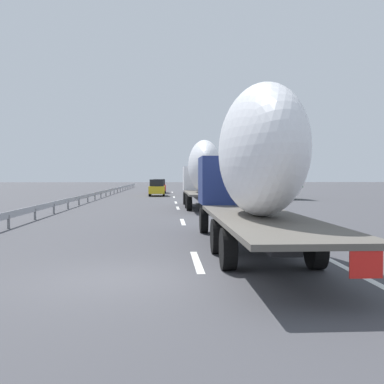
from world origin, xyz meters
TOP-DOWN VIEW (x-y plane):
  - ground_plane at (40.00, 0.00)m, footprint 260.00×260.00m
  - lane_stripe_0 at (2.00, -1.80)m, footprint 3.20×0.20m
  - lane_stripe_1 at (12.82, -1.80)m, footprint 3.20×0.20m
  - lane_stripe_2 at (23.03, -1.80)m, footprint 3.20×0.20m
  - lane_stripe_3 at (30.11, -1.80)m, footprint 3.20×0.20m
  - lane_stripe_4 at (40.62, -1.80)m, footprint 3.20×0.20m
  - lane_stripe_5 at (56.32, -1.80)m, footprint 3.20×0.20m
  - edge_line_right at (45.00, -5.50)m, footprint 110.00×0.20m
  - truck_lead at (22.66, -3.60)m, footprint 12.39×2.55m
  - truck_trailing at (3.54, -3.60)m, footprint 13.90×2.55m
  - car_yellow_coupe at (43.70, 0.15)m, footprint 4.72×1.84m
  - car_red_compact at (53.33, 0.00)m, footprint 4.77×1.76m
  - road_sign at (43.91, -6.70)m, footprint 0.10×0.90m
  - tree_0 at (44.70, -12.82)m, footprint 3.75×3.75m
  - tree_1 at (35.49, -12.91)m, footprint 3.74×3.74m
  - tree_2 at (44.33, -9.58)m, footprint 3.84×3.84m
  - tree_3 at (88.44, -11.57)m, footprint 3.97×3.97m
  - guardrail_median at (43.00, 6.00)m, footprint 94.00×0.10m

SIDE VIEW (x-z plane):
  - ground_plane at x=40.00m, z-range 0.00..0.00m
  - lane_stripe_0 at x=2.00m, z-range 0.00..0.01m
  - lane_stripe_1 at x=12.82m, z-range 0.00..0.01m
  - lane_stripe_2 at x=23.03m, z-range 0.00..0.01m
  - lane_stripe_3 at x=30.11m, z-range 0.00..0.01m
  - lane_stripe_4 at x=40.62m, z-range 0.00..0.01m
  - lane_stripe_5 at x=56.32m, z-range 0.00..0.01m
  - edge_line_right at x=45.00m, z-range 0.00..0.01m
  - guardrail_median at x=43.00m, z-range 0.20..0.96m
  - car_red_compact at x=53.33m, z-range 0.00..1.93m
  - car_yellow_coupe at x=43.70m, z-range 0.00..1.95m
  - road_sign at x=43.91m, z-range 0.61..3.79m
  - truck_trailing at x=3.54m, z-range 0.24..5.09m
  - truck_lead at x=22.66m, z-range 0.26..5.09m
  - tree_3 at x=88.44m, z-range 0.61..6.61m
  - tree_1 at x=35.49m, z-range 0.60..6.71m
  - tree_0 at x=44.70m, z-range 0.94..6.69m
  - tree_2 at x=44.33m, z-range 0.84..7.67m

